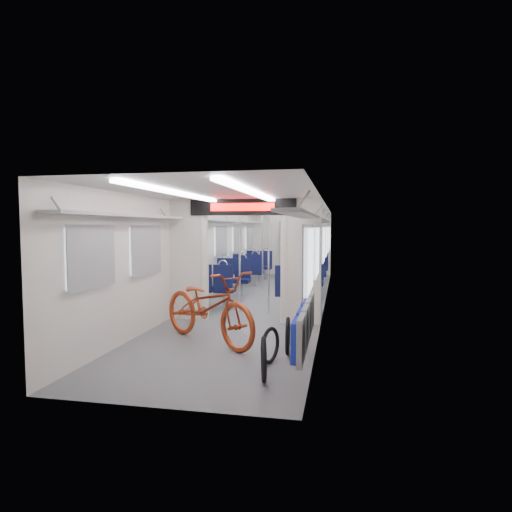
# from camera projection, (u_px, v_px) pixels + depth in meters

# --- Properties ---
(carriage) EXTENTS (12.00, 12.02, 2.31)m
(carriage) POSITION_uv_depth(u_px,v_px,m) (261.00, 239.00, 9.74)
(carriage) COLOR #515456
(carriage) RESTS_ON ground
(bicycle) EXTENTS (2.19, 1.87, 1.13)m
(bicycle) POSITION_uv_depth(u_px,v_px,m) (208.00, 306.00, 6.57)
(bicycle) COLOR #9B3416
(bicycle) RESTS_ON ground
(flip_bench) EXTENTS (0.12, 2.10, 0.51)m
(flip_bench) POSITION_uv_depth(u_px,v_px,m) (305.00, 323.00, 5.37)
(flip_bench) COLOR gray
(flip_bench) RESTS_ON carriage
(bike_hoop_a) EXTENTS (0.16, 0.53, 0.53)m
(bike_hoop_a) POSITION_uv_depth(u_px,v_px,m) (264.00, 361.00, 4.91)
(bike_hoop_a) COLOR black
(bike_hoop_a) RESTS_ON ground
(bike_hoop_b) EXTENTS (0.20, 0.48, 0.48)m
(bike_hoop_b) POSITION_uv_depth(u_px,v_px,m) (270.00, 347.00, 5.58)
(bike_hoop_b) COLOR black
(bike_hoop_b) RESTS_ON ground
(bike_hoop_c) EXTENTS (0.09, 0.53, 0.53)m
(bike_hoop_c) POSITION_uv_depth(u_px,v_px,m) (288.00, 338.00, 5.97)
(bike_hoop_c) COLOR black
(bike_hoop_c) RESTS_ON ground
(seat_bay_near_left) EXTENTS (0.89, 1.99, 1.07)m
(seat_bay_near_left) POSITION_uv_depth(u_px,v_px,m) (224.00, 279.00, 10.24)
(seat_bay_near_left) COLOR black
(seat_bay_near_left) RESTS_ON ground
(seat_bay_near_right) EXTENTS (0.92, 2.10, 1.11)m
(seat_bay_near_right) POSITION_uv_depth(u_px,v_px,m) (302.00, 281.00, 9.71)
(seat_bay_near_right) COLOR black
(seat_bay_near_right) RESTS_ON ground
(seat_bay_far_left) EXTENTS (0.89, 1.99, 1.07)m
(seat_bay_far_left) POSITION_uv_depth(u_px,v_px,m) (254.00, 266.00, 13.77)
(seat_bay_far_left) COLOR black
(seat_bay_far_left) RESTS_ON ground
(seat_bay_far_right) EXTENTS (0.94, 2.20, 1.14)m
(seat_bay_far_right) POSITION_uv_depth(u_px,v_px,m) (312.00, 266.00, 13.31)
(seat_bay_far_right) COLOR black
(seat_bay_far_right) RESTS_ON ground
(stanchion_near_left) EXTENTS (0.04, 0.04, 2.30)m
(stanchion_near_left) POSITION_uv_depth(u_px,v_px,m) (240.00, 257.00, 8.90)
(stanchion_near_left) COLOR silver
(stanchion_near_left) RESTS_ON ground
(stanchion_near_right) EXTENTS (0.04, 0.04, 2.30)m
(stanchion_near_right) POSITION_uv_depth(u_px,v_px,m) (269.00, 258.00, 8.70)
(stanchion_near_right) COLOR silver
(stanchion_near_right) RESTS_ON ground
(stanchion_far_left) EXTENTS (0.04, 0.04, 2.30)m
(stanchion_far_left) POSITION_uv_depth(u_px,v_px,m) (263.00, 249.00, 12.08)
(stanchion_far_left) COLOR silver
(stanchion_far_left) RESTS_ON ground
(stanchion_far_right) EXTENTS (0.04, 0.04, 2.30)m
(stanchion_far_right) POSITION_uv_depth(u_px,v_px,m) (289.00, 250.00, 11.83)
(stanchion_far_right) COLOR silver
(stanchion_far_right) RESTS_ON ground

